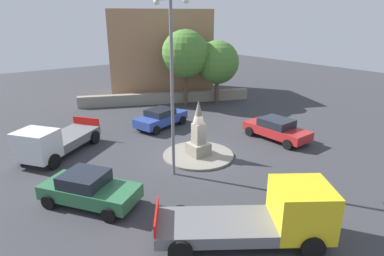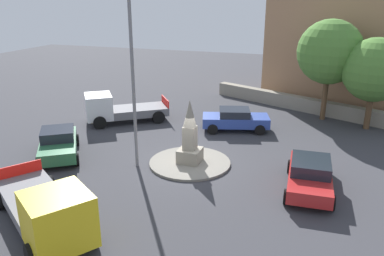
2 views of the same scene
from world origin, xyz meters
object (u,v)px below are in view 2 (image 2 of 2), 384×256
streetlamp (132,62)px  tree_mid_cluster (375,70)px  car_blue_far_side (235,119)px  truck_white_near_island (118,109)px  car_red_approaching (310,174)px  corner_building (341,47)px  tree_near_wall (330,52)px  car_green_passing (58,143)px  monument (190,138)px  truck_yellow_waiting (48,211)px

streetlamp → tree_mid_cluster: size_ratio=1.52×
car_blue_far_side → truck_white_near_island: truck_white_near_island is taller
streetlamp → car_red_approaching: size_ratio=1.96×
corner_building → streetlamp: bearing=-28.7°
corner_building → truck_white_near_island: bearing=-50.6°
car_red_approaching → tree_near_wall: size_ratio=0.66×
corner_building → tree_near_wall: 6.27m
truck_white_near_island → corner_building: (-11.49, 13.97, 3.30)m
streetlamp → tree_near_wall: size_ratio=1.30×
streetlamp → truck_white_near_island: size_ratio=1.60×
car_blue_far_side → car_red_approaching: 8.32m
car_green_passing → corner_building: 22.85m
monument → tree_mid_cluster: (-8.95, 8.97, 2.41)m
car_red_approaching → truck_white_near_island: truck_white_near_island is taller
streetlamp → truck_yellow_waiting: size_ratio=1.42×
car_red_approaching → truck_yellow_waiting: (6.72, -8.49, 0.30)m
car_red_approaching → truck_yellow_waiting: size_ratio=0.72×
monument → tree_near_wall: tree_near_wall is taller
car_red_approaching → truck_white_near_island: 13.99m
tree_near_wall → truck_yellow_waiting: bearing=-26.5°
streetlamp → truck_white_near_island: 8.58m
monument → tree_near_wall: (-10.14, 6.23, 3.23)m
truck_white_near_island → truck_yellow_waiting: bearing=19.0°
tree_near_wall → tree_mid_cluster: 3.10m
corner_building → tree_mid_cluster: size_ratio=1.72×
car_blue_far_side → truck_white_near_island: size_ratio=0.81×
tree_mid_cluster → monument: bearing=-45.1°
monument → tree_near_wall: 12.33m
car_red_approaching → tree_near_wall: bearing=178.3°
car_red_approaching → tree_mid_cluster: 10.71m
monument → corner_building: corner_building is taller
streetlamp → monument: bearing=114.3°
monument → car_blue_far_side: 6.00m
car_red_approaching → car_blue_far_side: bearing=-143.9°
tree_near_wall → truck_white_near_island: bearing=-68.0°
streetlamp → car_red_approaching: bearing=91.8°
monument → streetlamp: (1.10, -2.44, 3.86)m
tree_mid_cluster → tree_near_wall: bearing=-113.5°
car_blue_far_side → car_red_approaching: (6.72, 4.91, 0.00)m
car_green_passing → tree_near_wall: bearing=131.0°
car_green_passing → car_red_approaching: 12.88m
car_green_passing → streetlamp: bearing=92.9°
car_green_passing → tree_near_wall: 17.91m
monument → truck_white_near_island: monument is taller
truck_white_near_island → tree_mid_cluster: bearing=104.5°
tree_mid_cluster → car_blue_far_side: bearing=-69.0°
streetlamp → car_green_passing: size_ratio=1.97×
truck_yellow_waiting → tree_near_wall: tree_near_wall is taller
truck_yellow_waiting → corner_building: bearing=157.9°
car_green_passing → corner_building: bearing=141.5°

